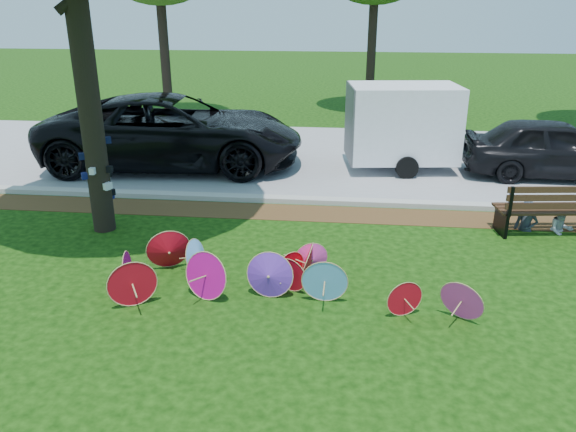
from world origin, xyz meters
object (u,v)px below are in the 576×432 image
(parasol_pile, at_px, (252,272))
(park_bench, at_px, (547,207))
(dark_pickup, at_px, (554,148))
(person_right, at_px, (565,208))
(person_left, at_px, (529,202))
(black_van, at_px, (174,131))
(cargo_trailer, at_px, (403,123))

(parasol_pile, distance_m, park_bench, 6.35)
(parasol_pile, height_order, dark_pickup, dark_pickup)
(dark_pickup, height_order, person_right, dark_pickup)
(dark_pickup, bearing_deg, person_right, 166.90)
(parasol_pile, xyz_separation_m, person_right, (5.88, 3.17, 0.17))
(park_bench, distance_m, person_left, 0.36)
(person_left, distance_m, person_right, 0.71)
(person_right, bearing_deg, parasol_pile, -158.59)
(parasol_pile, height_order, person_left, person_left)
(black_van, distance_m, park_bench, 9.76)
(cargo_trailer, bearing_deg, dark_pickup, -11.98)
(park_bench, xyz_separation_m, person_left, (-0.35, 0.05, 0.09))
(park_bench, xyz_separation_m, person_right, (0.35, 0.05, -0.01))
(dark_pickup, bearing_deg, black_van, 91.42)
(person_left, bearing_deg, person_right, 22.38)
(parasol_pile, bearing_deg, cargo_trailer, 68.39)
(cargo_trailer, bearing_deg, person_left, -69.35)
(cargo_trailer, relative_size, person_right, 2.71)
(dark_pickup, height_order, cargo_trailer, cargo_trailer)
(person_right, bearing_deg, dark_pickup, 68.78)
(parasol_pile, relative_size, black_van, 0.80)
(black_van, relative_size, person_left, 5.68)
(park_bench, relative_size, person_left, 1.64)
(person_right, bearing_deg, park_bench, -178.76)
(black_van, distance_m, cargo_trailer, 6.35)
(person_left, bearing_deg, parasol_pile, -126.19)
(parasol_pile, xyz_separation_m, black_van, (-3.39, 7.06, 0.64))
(black_van, distance_m, person_right, 10.06)
(black_van, height_order, dark_pickup, black_van)
(cargo_trailer, height_order, park_bench, cargo_trailer)
(dark_pickup, distance_m, cargo_trailer, 3.99)
(person_right, bearing_deg, cargo_trailer, 117.57)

